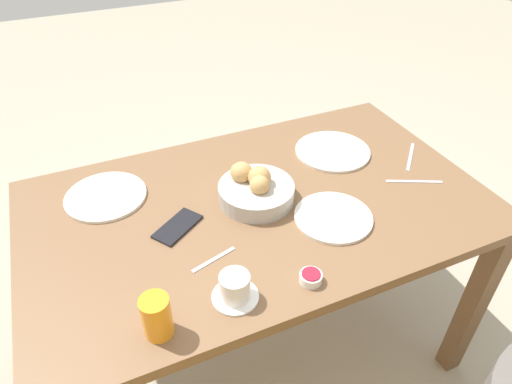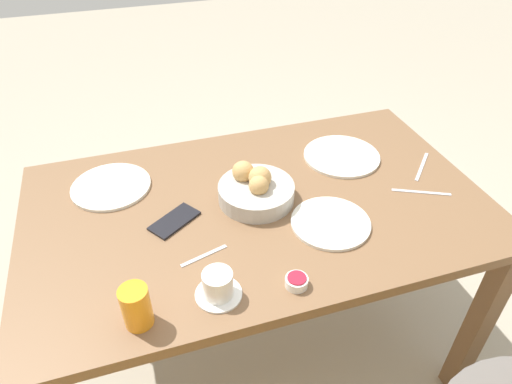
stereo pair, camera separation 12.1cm
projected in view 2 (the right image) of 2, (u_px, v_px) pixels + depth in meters
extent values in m
plane|color=#A89E89|center=(258.00, 345.00, 1.89)|extent=(10.00, 10.00, 0.00)
cube|color=brown|center=(258.00, 207.00, 1.43)|extent=(1.42, 0.85, 0.03)
cube|color=brown|center=(369.00, 193.00, 2.10)|extent=(0.06, 0.06, 0.73)
cube|color=brown|center=(68.00, 255.00, 1.79)|extent=(0.06, 0.06, 0.73)
cube|color=brown|center=(478.00, 324.00, 1.54)|extent=(0.06, 0.06, 0.73)
cylinder|color=#B2ADA3|center=(256.00, 193.00, 1.41)|extent=(0.24, 0.24, 0.05)
sphere|color=tan|center=(260.00, 185.00, 1.37)|extent=(0.06, 0.06, 0.06)
sphere|color=tan|center=(241.00, 171.00, 1.43)|extent=(0.06, 0.06, 0.06)
sphere|color=tan|center=(243.00, 172.00, 1.42)|extent=(0.07, 0.07, 0.07)
sphere|color=tan|center=(260.00, 178.00, 1.39)|extent=(0.07, 0.07, 0.07)
cylinder|color=silver|center=(342.00, 156.00, 1.62)|extent=(0.27, 0.27, 0.01)
cylinder|color=silver|center=(111.00, 186.00, 1.48)|extent=(0.25, 0.25, 0.01)
cylinder|color=silver|center=(331.00, 223.00, 1.34)|extent=(0.23, 0.23, 0.01)
cylinder|color=orange|center=(136.00, 307.00, 1.04)|extent=(0.07, 0.07, 0.11)
cylinder|color=white|center=(219.00, 294.00, 1.13)|extent=(0.12, 0.12, 0.01)
cylinder|color=white|center=(218.00, 284.00, 1.11)|extent=(0.08, 0.08, 0.07)
cylinder|color=white|center=(297.00, 282.00, 1.15)|extent=(0.06, 0.06, 0.03)
cylinder|color=#A3192D|center=(297.00, 278.00, 1.14)|extent=(0.05, 0.05, 0.00)
cube|color=#B7B7BC|center=(422.00, 166.00, 1.57)|extent=(0.14, 0.14, 0.00)
cube|color=#B7B7BC|center=(421.00, 192.00, 1.46)|extent=(0.17, 0.09, 0.00)
cube|color=#B7B7BC|center=(204.00, 256.00, 1.24)|extent=(0.14, 0.05, 0.00)
cube|color=black|center=(174.00, 221.00, 1.35)|extent=(0.17, 0.15, 0.01)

